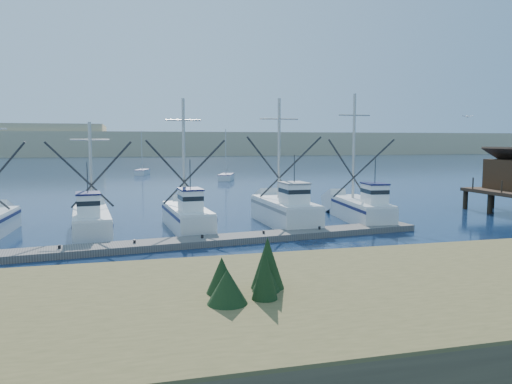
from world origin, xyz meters
TOP-DOWN VIEW (x-y plane):
  - ground at (0.00, 0.00)m, footprint 500.00×500.00m
  - shore_bank at (-8.00, -10.00)m, footprint 40.00×10.00m
  - floating_dock at (-7.18, 5.28)m, footprint 29.89×5.69m
  - dune_ridge at (0.00, 210.00)m, footprint 360.00×60.00m
  - trawler_fleet at (-6.88, 10.54)m, footprint 29.84×8.95m
  - sailboat_near at (3.90, 53.54)m, footprint 3.58×5.74m
  - sailboat_far at (-8.59, 69.84)m, footprint 3.03×5.36m
  - flying_gull at (12.93, 7.81)m, footprint 0.99×0.18m

SIDE VIEW (x-z plane):
  - ground at x=0.00m, z-range 0.00..0.00m
  - floating_dock at x=-7.18m, z-range 0.00..0.40m
  - sailboat_near at x=3.90m, z-range -3.56..4.54m
  - sailboat_far at x=-8.59m, z-range -3.55..4.55m
  - shore_bank at x=-8.00m, z-range 0.00..1.60m
  - trawler_fleet at x=-6.88m, z-range -3.96..5.94m
  - dune_ridge at x=0.00m, z-range 0.00..10.00m
  - flying_gull at x=12.93m, z-range 7.92..8.10m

